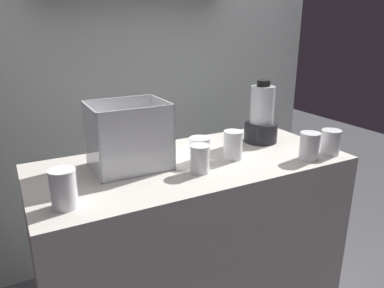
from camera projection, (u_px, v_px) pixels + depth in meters
The scene contains 10 objects.
counter at pixel (192, 247), 1.77m from camera, with size 1.40×0.64×0.90m, color beige.
back_wall_unit at pixel (131, 63), 2.15m from camera, with size 2.60×0.24×2.50m.
carrot_display_bin at pixel (130, 147), 1.54m from camera, with size 0.32×0.25×0.28m.
blender_pitcher at pixel (261, 118), 1.86m from camera, with size 0.17×0.17×0.32m.
juice_cup_beet_far_left at pixel (64, 190), 1.20m from camera, with size 0.09×0.09×0.14m.
juice_cup_beet_left at pixel (200, 160), 1.49m from camera, with size 0.08×0.08×0.12m.
juice_cup_beet_middle at pixel (200, 151), 1.60m from camera, with size 0.09×0.09×0.11m.
juice_cup_carrot_right at pixel (233, 146), 1.64m from camera, with size 0.09×0.09×0.13m.
juice_cup_orange_far_right at pixel (309, 148), 1.63m from camera, with size 0.09×0.09×0.12m.
juice_cup_orange_rightmost at pixel (330, 144), 1.70m from camera, with size 0.09×0.09×0.12m.
Camera 1 is at (-0.71, -1.34, 1.48)m, focal length 34.00 mm.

